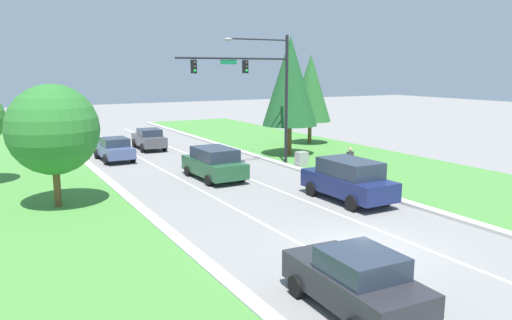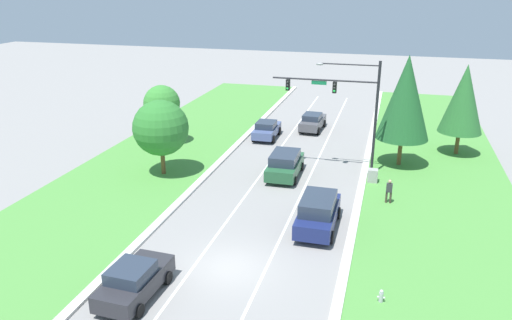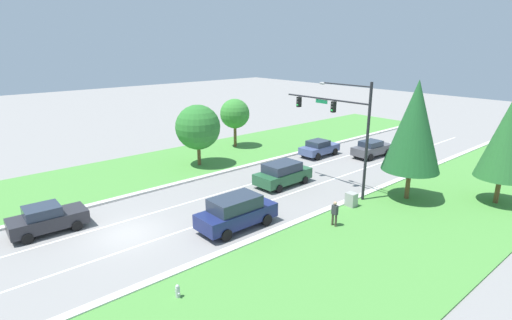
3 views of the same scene
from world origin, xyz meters
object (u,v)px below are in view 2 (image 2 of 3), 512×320
object	(u,v)px
traffic_signal_mast	(347,100)
slate_blue_sedan	(267,129)
navy_suv	(318,212)
charcoal_sedan	(134,280)
oak_near_left_tree	(162,104)
conifer_near_right_tree	(464,99)
forest_suv	(285,164)
utility_cabinet	(373,176)
oak_far_left_tree	(161,128)
pedestrian	(389,191)
graphite_sedan	(313,122)
conifer_far_right_tree	(405,98)
fire_hydrant	(381,297)

from	to	relation	value
traffic_signal_mast	slate_blue_sedan	xyz separation A→B (m)	(-7.70, 6.77, -4.77)
navy_suv	charcoal_sedan	xyz separation A→B (m)	(-7.04, -8.89, -0.21)
charcoal_sedan	oak_near_left_tree	size ratio (longest dim) A/B	0.83
conifer_near_right_tree	charcoal_sedan	bearing A→B (deg)	-122.73
forest_suv	utility_cabinet	world-z (taller)	forest_suv
oak_far_left_tree	conifer_near_right_tree	bearing A→B (deg)	26.45
navy_suv	pedestrian	distance (m)	6.04
graphite_sedan	oak_far_left_tree	size ratio (longest dim) A/B	0.81
traffic_signal_mast	slate_blue_sedan	world-z (taller)	traffic_signal_mast
navy_suv	traffic_signal_mast	bearing A→B (deg)	87.84
traffic_signal_mast	conifer_near_right_tree	world-z (taller)	traffic_signal_mast
conifer_far_right_tree	forest_suv	bearing A→B (deg)	-150.37
navy_suv	utility_cabinet	world-z (taller)	navy_suv
fire_hydrant	conifer_far_right_tree	xyz separation A→B (m)	(0.62, 18.64, 5.09)
conifer_near_right_tree	oak_near_left_tree	xyz separation A→B (m)	(-24.69, -4.00, -1.06)
slate_blue_sedan	oak_far_left_tree	size ratio (longest dim) A/B	0.78
navy_suv	graphite_sedan	bearing A→B (deg)	100.57
forest_suv	navy_suv	world-z (taller)	navy_suv
traffic_signal_mast	conifer_far_right_tree	world-z (taller)	conifer_far_right_tree
oak_far_left_tree	navy_suv	bearing A→B (deg)	-23.78
charcoal_sedan	conifer_near_right_tree	world-z (taller)	conifer_near_right_tree
traffic_signal_mast	fire_hydrant	size ratio (longest dim) A/B	12.09
traffic_signal_mast	navy_suv	bearing A→B (deg)	-92.42
forest_suv	pedestrian	bearing A→B (deg)	-22.78
slate_blue_sedan	conifer_near_right_tree	xyz separation A→B (m)	(16.39, -0.18, 3.90)
graphite_sedan	utility_cabinet	size ratio (longest dim) A/B	4.46
conifer_far_right_tree	oak_far_left_tree	size ratio (longest dim) A/B	1.52
utility_cabinet	fire_hydrant	xyz separation A→B (m)	(1.17, -14.39, -0.17)
oak_near_left_tree	oak_far_left_tree	size ratio (longest dim) A/B	0.93
utility_cabinet	pedestrian	world-z (taller)	pedestrian
slate_blue_sedan	conifer_far_right_tree	size ratio (longest dim) A/B	0.51
graphite_sedan	oak_near_left_tree	distance (m)	14.59
pedestrian	oak_near_left_tree	xyz separation A→B (m)	(-19.49, 7.59, 2.74)
graphite_sedan	conifer_far_right_tree	size ratio (longest dim) A/B	0.53
slate_blue_sedan	oak_near_left_tree	world-z (taller)	oak_near_left_tree
graphite_sedan	pedestrian	world-z (taller)	pedestrian
slate_blue_sedan	conifer_near_right_tree	world-z (taller)	conifer_near_right_tree
slate_blue_sedan	charcoal_sedan	world-z (taller)	charcoal_sedan
slate_blue_sedan	graphite_sedan	bearing A→B (deg)	44.68
utility_cabinet	pedestrian	xyz separation A→B (m)	(1.19, -3.38, 0.42)
conifer_near_right_tree	slate_blue_sedan	bearing A→B (deg)	179.37
slate_blue_sedan	conifer_far_right_tree	bearing A→B (deg)	-20.58
navy_suv	charcoal_sedan	world-z (taller)	navy_suv
fire_hydrant	conifer_near_right_tree	world-z (taller)	conifer_near_right_tree
graphite_sedan	fire_hydrant	xyz separation A→B (m)	(7.55, -26.53, -0.51)
pedestrian	oak_near_left_tree	size ratio (longest dim) A/B	0.32
slate_blue_sedan	charcoal_sedan	xyz separation A→B (m)	(0.26, -25.28, 0.01)
fire_hydrant	forest_suv	bearing A→B (deg)	118.24
traffic_signal_mast	utility_cabinet	xyz separation A→B (m)	(2.31, -1.62, -5.09)
traffic_signal_mast	graphite_sedan	size ratio (longest dim) A/B	1.84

